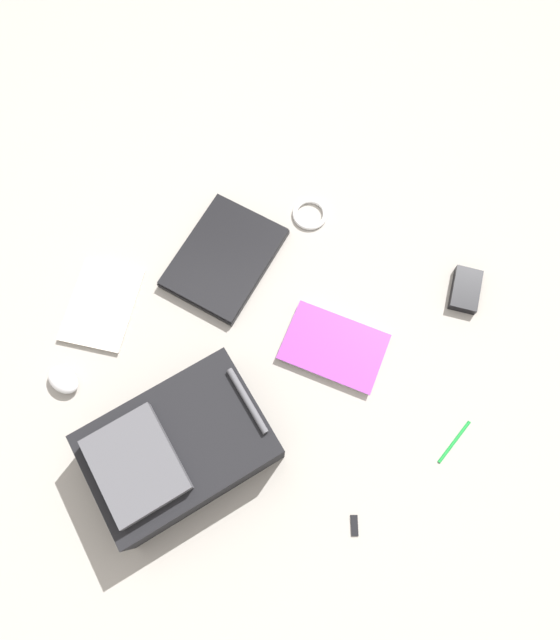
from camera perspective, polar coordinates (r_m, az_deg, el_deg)
The scene contains 10 objects.
ground_plane at distance 1.59m, azimuth -0.95°, elevation -1.72°, with size 3.78×3.78×0.00m, color gray.
backpack at distance 1.47m, azimuth -10.45°, elevation -12.76°, with size 0.53×0.52×0.19m.
laptop at distance 1.68m, azimuth -5.69°, elevation 6.36°, with size 0.35×0.41×0.03m.
book_red at distance 1.70m, azimuth -17.66°, elevation 1.60°, with size 0.19×0.26×0.01m.
book_manual at distance 1.58m, azimuth 5.54°, elevation -2.66°, with size 0.31×0.24×0.02m.
computer_mouse at distance 1.65m, azimuth -21.28°, elevation -5.70°, with size 0.07×0.10×0.04m, color silver.
cable_coil at distance 1.75m, azimuth 3.07°, elevation 10.74°, with size 0.11×0.11×0.01m, color silver.
power_brick at distance 1.71m, azimuth 18.42°, elevation 2.94°, with size 0.08×0.13×0.03m, color black.
pen_black at distance 1.60m, azimuth 17.41°, elevation -11.77°, with size 0.01×0.01×0.14m, color #198C33.
usb_stick at distance 1.53m, azimuth 7.62°, elevation -20.08°, with size 0.02×0.05×0.01m, color black.
Camera 1 is at (0.11, -0.46, 1.52)m, focal length 31.34 mm.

